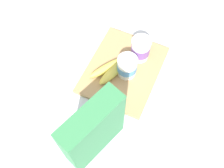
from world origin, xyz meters
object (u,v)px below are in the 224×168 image
at_px(cereal_box, 93,131).
at_px(spoon, 140,15).
at_px(yogurt_cup_back, 127,66).
at_px(banana_bunch, 113,68).
at_px(yogurt_cup_front, 140,49).
at_px(cutting_board, 123,69).

relative_size(cereal_box, spoon, 1.93).
bearing_deg(yogurt_cup_back, banana_bunch, -74.38).
distance_m(cereal_box, spoon, 0.59).
bearing_deg(yogurt_cup_front, banana_bunch, -33.26).
bearing_deg(yogurt_cup_back, cutting_board, -122.71).
relative_size(banana_bunch, spoon, 1.29).
xyz_separation_m(yogurt_cup_front, spoon, (-0.20, -0.08, -0.06)).
xyz_separation_m(cutting_board, banana_bunch, (0.03, -0.03, 0.02)).
relative_size(yogurt_cup_front, yogurt_cup_back, 1.11).
height_order(cutting_board, cereal_box, cereal_box).
xyz_separation_m(banana_bunch, spoon, (-0.30, -0.01, -0.03)).
xyz_separation_m(yogurt_cup_back, banana_bunch, (0.01, -0.05, -0.03)).
bearing_deg(banana_bunch, yogurt_cup_front, 146.74).
bearing_deg(spoon, cereal_box, 6.99).
distance_m(banana_bunch, spoon, 0.31).
height_order(cutting_board, yogurt_cup_back, yogurt_cup_back).
bearing_deg(banana_bunch, cereal_box, 12.58).
height_order(yogurt_cup_front, yogurt_cup_back, yogurt_cup_front).
relative_size(yogurt_cup_back, spoon, 0.64).
height_order(yogurt_cup_back, spoon, yogurt_cup_back).
xyz_separation_m(yogurt_cup_front, yogurt_cup_back, (0.09, -0.02, -0.00)).
bearing_deg(cereal_box, cutting_board, -155.30).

